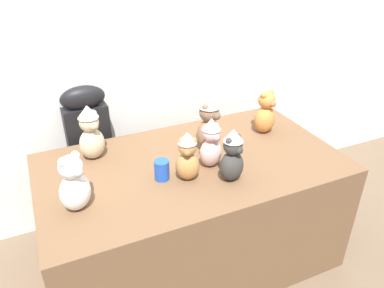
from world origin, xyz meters
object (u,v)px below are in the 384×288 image
display_table (192,212)px  teddy_bear_caramel (187,157)px  teddy_bear_sand (91,133)px  teddy_bear_blush (211,143)px  teddy_bear_mocha (209,123)px  teddy_bear_snow (74,184)px  teddy_bear_ginger (265,113)px  party_cup_blue (162,170)px  teddy_bear_charcoal (232,156)px  instrument_case (92,159)px

display_table → teddy_bear_caramel: bearing=-122.5°
display_table → teddy_bear_sand: bearing=150.3°
teddy_bear_blush → teddy_bear_mocha: bearing=52.4°
teddy_bear_sand → teddy_bear_snow: bearing=-134.0°
teddy_bear_ginger → teddy_bear_mocha: 0.43m
teddy_bear_blush → party_cup_blue: bearing=167.6°
teddy_bear_blush → teddy_bear_caramel: 0.18m
teddy_bear_mocha → teddy_bear_caramel: (-0.24, -0.24, -0.03)m
teddy_bear_sand → party_cup_blue: bearing=-75.3°
teddy_bear_charcoal → teddy_bear_mocha: bearing=66.8°
teddy_bear_blush → party_cup_blue: teddy_bear_blush is taller
display_table → teddy_bear_charcoal: (0.12, -0.24, 0.52)m
teddy_bear_mocha → teddy_bear_caramel: teddy_bear_mocha is taller
teddy_bear_mocha → teddy_bear_sand: size_ratio=1.06×
display_table → party_cup_blue: size_ratio=15.64×
display_table → teddy_bear_blush: teddy_bear_blush is taller
teddy_bear_mocha → teddy_bear_blush: bearing=-144.0°
teddy_bear_snow → teddy_bear_sand: size_ratio=0.90×
teddy_bear_ginger → instrument_case: bearing=138.4°
teddy_bear_mocha → teddy_bear_blush: size_ratio=1.20×
teddy_bear_mocha → teddy_bear_caramel: size_ratio=1.25×
instrument_case → teddy_bear_caramel: (0.39, -0.74, 0.34)m
teddy_bear_blush → teddy_bear_charcoal: bearing=-92.4°
teddy_bear_blush → display_table: bearing=125.3°
teddy_bear_sand → teddy_bear_blush: bearing=-54.7°
teddy_bear_charcoal → teddy_bear_sand: teddy_bear_sand is taller
teddy_bear_caramel → teddy_bear_ginger: bearing=46.9°
teddy_bear_ginger → teddy_bear_caramel: bearing=-175.2°
teddy_bear_charcoal → teddy_bear_caramel: bearing=137.2°
teddy_bear_charcoal → teddy_bear_blush: (-0.04, 0.17, -0.00)m
instrument_case → teddy_bear_charcoal: bearing=-56.7°
teddy_bear_charcoal → teddy_bear_snow: bearing=156.1°
display_table → instrument_case: 0.79m
display_table → teddy_bear_ginger: teddy_bear_ginger is taller
party_cup_blue → instrument_case: bearing=111.0°
display_table → teddy_bear_snow: size_ratio=5.81×
teddy_bear_ginger → teddy_bear_charcoal: teddy_bear_charcoal is taller
teddy_bear_charcoal → teddy_bear_blush: 0.17m
teddy_bear_blush → party_cup_blue: (-0.30, -0.01, -0.09)m
teddy_bear_caramel → teddy_bear_sand: teddy_bear_sand is taller
teddy_bear_mocha → teddy_bear_blush: teddy_bear_mocha is taller
display_table → instrument_case: (-0.48, 0.61, 0.17)m
teddy_bear_snow → teddy_bear_caramel: teddy_bear_snow is taller
display_table → instrument_case: size_ratio=1.61×
teddy_bear_mocha → teddy_bear_sand: bearing=133.4°
teddy_bear_charcoal → teddy_bear_mocha: size_ratio=0.86×
teddy_bear_ginger → teddy_bear_blush: (-0.50, -0.22, 0.01)m
teddy_bear_mocha → teddy_bear_caramel: bearing=-166.5°
teddy_bear_caramel → teddy_bear_charcoal: bearing=-1.8°
teddy_bear_charcoal → teddy_bear_snow: size_ratio=1.01×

